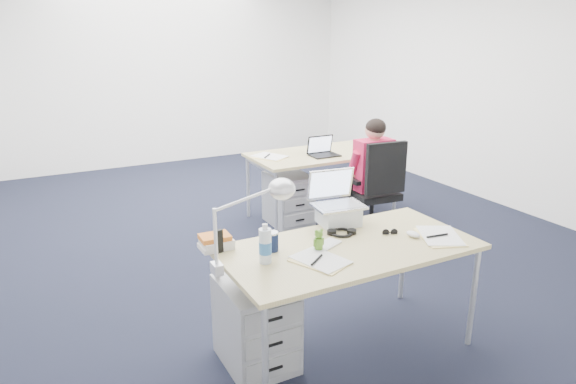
{
  "coord_description": "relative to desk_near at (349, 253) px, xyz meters",
  "views": [
    {
      "loc": [
        -2.01,
        -4.44,
        2.01
      ],
      "look_at": [
        -0.3,
        -1.19,
        0.85
      ],
      "focal_mm": 32.0,
      "sensor_mm": 36.0,
      "label": 1
    }
  ],
  "objects": [
    {
      "name": "floor",
      "position": [
        0.3,
        2.02,
        -0.68
      ],
      "size": [
        7.0,
        7.0,
        0.0
      ],
      "primitive_type": "plane",
      "color": "black",
      "rests_on": "ground"
    },
    {
      "name": "room",
      "position": [
        0.3,
        2.02,
        1.03
      ],
      "size": [
        6.02,
        7.02,
        2.8
      ],
      "color": "white",
      "rests_on": "ground"
    },
    {
      "name": "desk_near",
      "position": [
        0.0,
        0.0,
        0.0
      ],
      "size": [
        1.6,
        0.8,
        0.73
      ],
      "color": "tan",
      "rests_on": "ground"
    },
    {
      "name": "desk_far",
      "position": [
        1.18,
        2.25,
        0.0
      ],
      "size": [
        1.6,
        0.8,
        0.73
      ],
      "color": "tan",
      "rests_on": "ground"
    },
    {
      "name": "office_chair",
      "position": [
        1.29,
        1.45,
        -0.39
      ],
      "size": [
        0.71,
        0.71,
        1.02
      ],
      "rotation": [
        0.0,
        0.0,
        -0.11
      ],
      "color": "black",
      "rests_on": "ground"
    },
    {
      "name": "seated_person",
      "position": [
        1.3,
        1.62,
        -0.08
      ],
      "size": [
        0.38,
        0.65,
        1.2
      ],
      "rotation": [
        0.0,
        0.0,
        -0.04
      ],
      "color": "#C61C45",
      "rests_on": "ground"
    },
    {
      "name": "drawer_pedestal_near",
      "position": [
        -0.59,
        0.13,
        -0.41
      ],
      "size": [
        0.4,
        0.5,
        0.55
      ],
      "primitive_type": "cube",
      "color": "#A6A8AC",
      "rests_on": "ground"
    },
    {
      "name": "drawer_pedestal_far",
      "position": [
        0.73,
        2.21,
        -0.41
      ],
      "size": [
        0.4,
        0.5,
        0.55
      ],
      "primitive_type": "cube",
      "color": "#A6A8AC",
      "rests_on": "ground"
    },
    {
      "name": "silver_laptop",
      "position": [
        0.14,
        0.35,
        0.23
      ],
      "size": [
        0.37,
        0.31,
        0.36
      ],
      "primitive_type": null,
      "rotation": [
        0.0,
        0.0,
        -0.12
      ],
      "color": "silver",
      "rests_on": "desk_near"
    },
    {
      "name": "wireless_keyboard",
      "position": [
        -0.14,
        0.06,
        0.05
      ],
      "size": [
        0.26,
        0.19,
        0.01
      ],
      "primitive_type": "cube",
      "rotation": [
        0.0,
        0.0,
        0.42
      ],
      "color": "white",
      "rests_on": "desk_near"
    },
    {
      "name": "computer_mouse",
      "position": [
        0.45,
        -0.07,
        0.06
      ],
      "size": [
        0.08,
        0.11,
        0.04
      ],
      "primitive_type": "ellipsoid",
      "rotation": [
        0.0,
        0.0,
        0.16
      ],
      "color": "white",
      "rests_on": "desk_near"
    },
    {
      "name": "headphones",
      "position": [
        0.06,
        0.18,
        0.06
      ],
      "size": [
        0.24,
        0.21,
        0.03
      ],
      "primitive_type": null,
      "rotation": [
        0.0,
        0.0,
        -0.4
      ],
      "color": "black",
      "rests_on": "desk_near"
    },
    {
      "name": "can_koozie",
      "position": [
        -0.46,
        0.16,
        0.11
      ],
      "size": [
        0.08,
        0.08,
        0.12
      ],
      "primitive_type": "cylinder",
      "rotation": [
        0.0,
        0.0,
        0.12
      ],
      "color": "#131C3C",
      "rests_on": "desk_near"
    },
    {
      "name": "water_bottle",
      "position": [
        -0.57,
        0.03,
        0.16
      ],
      "size": [
        0.1,
        0.1,
        0.24
      ],
      "primitive_type": "cylinder",
      "rotation": [
        0.0,
        0.0,
        -0.35
      ],
      "color": "silver",
      "rests_on": "desk_near"
    },
    {
      "name": "bear_figurine",
      "position": [
        -0.21,
        0.03,
        0.12
      ],
      "size": [
        0.09,
        0.07,
        0.14
      ],
      "primitive_type": null,
      "rotation": [
        0.0,
        0.0,
        -0.28
      ],
      "color": "#38731E",
      "rests_on": "desk_near"
    },
    {
      "name": "book_stack",
      "position": [
        -0.75,
        0.35,
        0.09
      ],
      "size": [
        0.21,
        0.17,
        0.09
      ],
      "primitive_type": "cube",
      "rotation": [
        0.0,
        0.0,
        0.15
      ],
      "color": "silver",
      "rests_on": "desk_near"
    },
    {
      "name": "cordless_phone",
      "position": [
        -0.75,
        0.28,
        0.12
      ],
      "size": [
        0.04,
        0.03,
        0.15
      ],
      "primitive_type": "cube",
      "rotation": [
        0.0,
        0.0,
        0.27
      ],
      "color": "black",
      "rests_on": "desk_near"
    },
    {
      "name": "papers_left",
      "position": [
        -0.28,
        -0.11,
        0.05
      ],
      "size": [
        0.31,
        0.37,
        0.01
      ],
      "primitive_type": "cube",
      "rotation": [
        0.0,
        0.0,
        0.33
      ],
      "color": "#FFE793",
      "rests_on": "desk_near"
    },
    {
      "name": "papers_right",
      "position": [
        0.59,
        -0.16,
        0.05
      ],
      "size": [
        0.36,
        0.41,
        0.01
      ],
      "primitive_type": "cube",
      "rotation": [
        0.0,
        0.0,
        -0.44
      ],
      "color": "#FFE793",
      "rests_on": "desk_near"
    },
    {
      "name": "sunglasses",
      "position": [
        0.34,
        0.04,
        0.06
      ],
      "size": [
        0.12,
        0.08,
        0.02
      ],
      "primitive_type": null,
      "rotation": [
        0.0,
        0.0,
        -0.35
      ],
      "color": "black",
      "rests_on": "desk_near"
    },
    {
      "name": "desk_lamp",
      "position": [
        -0.71,
        0.02,
        0.3
      ],
      "size": [
        0.46,
        0.17,
        0.51
      ],
      "primitive_type": null,
      "rotation": [
        0.0,
        0.0,
        -0.02
      ],
      "color": "silver",
      "rests_on": "desk_near"
    },
    {
      "name": "dark_laptop",
      "position": [
        1.11,
        2.1,
        0.16
      ],
      "size": [
        0.3,
        0.29,
        0.22
      ],
      "primitive_type": null,
      "rotation": [
        0.0,
        0.0,
        -0.01
      ],
      "color": "black",
      "rests_on": "desk_far"
    },
    {
      "name": "far_cup",
      "position": [
        1.86,
        2.25,
        0.1
      ],
      "size": [
        0.09,
        0.09,
        0.11
      ],
      "primitive_type": "cylinder",
      "rotation": [
        0.0,
        0.0,
        0.2
      ],
      "color": "white",
      "rests_on": "desk_far"
    },
    {
      "name": "far_papers",
      "position": [
        0.56,
        2.33,
        0.05
      ],
      "size": [
        0.38,
        0.42,
        0.01
      ],
      "primitive_type": "cube",
      "rotation": [
        0.0,
        0.0,
        0.51
      ],
      "color": "white",
      "rests_on": "desk_far"
    }
  ]
}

